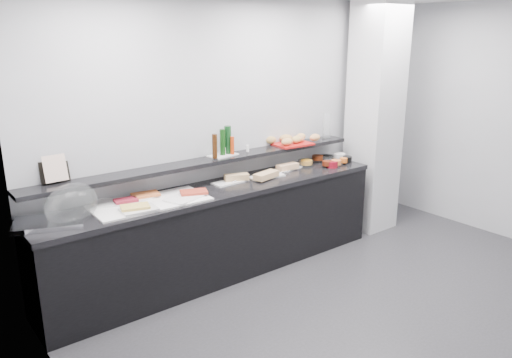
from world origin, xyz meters
TOP-DOWN VIEW (x-y plane):
  - ground at (0.00, 0.00)m, footprint 5.00×5.00m
  - back_wall at (0.00, 2.00)m, footprint 5.00×0.02m
  - column at (1.50, 1.65)m, footprint 0.50×0.50m
  - buffet_cabinet at (-0.70, 1.70)m, footprint 3.60×0.60m
  - counter_top at (-0.70, 1.70)m, footprint 3.62×0.62m
  - wall_shelf at (-0.70, 1.88)m, footprint 3.60×0.25m
  - cloche_base at (-2.30, 1.70)m, footprint 0.60×0.50m
  - cloche_dome at (-2.11, 1.71)m, footprint 0.56×0.48m
  - linen_runner at (-1.44, 1.68)m, footprint 1.03×0.52m
  - platter_meat_a at (-1.68, 1.84)m, footprint 0.40×0.35m
  - food_meat_a at (-1.62, 1.78)m, footprint 0.21×0.15m
  - platter_salmon at (-1.44, 1.83)m, footprint 0.32×0.25m
  - food_salmon at (-1.42, 1.83)m, footprint 0.26×0.19m
  - platter_cheese at (-1.61, 1.54)m, footprint 0.31×0.22m
  - food_cheese at (-1.63, 1.58)m, footprint 0.27×0.21m
  - platter_meat_b at (-1.16, 1.58)m, footprint 0.40×0.33m
  - food_meat_b at (-1.04, 1.62)m, footprint 0.28×0.24m
  - sandwich_plate_left at (-0.52, 1.78)m, footprint 0.37×0.18m
  - sandwich_food_left at (-0.45, 1.77)m, footprint 0.26×0.18m
  - tongs_left at (-0.45, 1.73)m, footprint 0.16×0.03m
  - sandwich_plate_mid at (-0.11, 1.71)m, footprint 0.39×0.20m
  - sandwich_food_mid at (-0.17, 1.64)m, footprint 0.31×0.18m
  - tongs_mid at (-0.24, 1.59)m, footprint 0.16×0.04m
  - sandwich_plate_right at (0.25, 1.81)m, footprint 0.41×0.23m
  - sandwich_food_right at (0.23, 1.76)m, footprint 0.26×0.10m
  - tongs_right at (0.11, 1.70)m, footprint 0.16×0.03m
  - bowl_glass_fruit at (0.52, 1.79)m, footprint 0.18×0.18m
  - fill_glass_fruit at (0.52, 1.77)m, footprint 0.15×0.15m
  - bowl_black_jam at (0.87, 1.79)m, footprint 0.16×0.16m
  - fill_black_jam at (0.77, 1.85)m, footprint 0.15×0.15m
  - bowl_glass_cream at (0.87, 1.80)m, footprint 0.19×0.19m
  - fill_glass_cream at (1.05, 1.77)m, footprint 0.15×0.15m
  - bowl_red_jam at (0.71, 1.57)m, footprint 0.14×0.14m
  - fill_red_jam at (0.67, 1.60)m, footprint 0.13×0.13m
  - bowl_glass_salmon at (0.74, 1.61)m, footprint 0.17×0.17m
  - fill_glass_salmon at (0.78, 1.57)m, footprint 0.15×0.15m
  - bowl_black_fruit at (1.02, 1.62)m, footprint 0.12×0.12m
  - fill_black_fruit at (0.92, 1.58)m, footprint 0.11×0.11m
  - framed_print at (-2.13, 2.00)m, footprint 0.24×0.08m
  - print_art at (-2.14, 1.94)m, footprint 0.19×0.06m
  - condiment_tray at (-0.51, 1.91)m, footprint 0.32×0.22m
  - bottle_green_a at (-0.52, 1.90)m, footprint 0.06×0.06m
  - bottle_brown at (-0.66, 1.83)m, footprint 0.06×0.06m
  - bottle_green_b at (-0.44, 1.93)m, footprint 0.07×0.07m
  - bottle_hot at (-0.43, 1.87)m, footprint 0.04×0.04m
  - shaker_salt at (-0.50, 1.91)m, footprint 0.04×0.04m
  - shaker_pepper at (-0.24, 1.86)m, footprint 0.03×0.03m
  - bread_tray at (0.38, 1.86)m, footprint 0.43×0.32m
  - bread_roll_nw at (0.17, 1.98)m, footprint 0.14×0.11m
  - bread_roll_n at (0.37, 1.96)m, footprint 0.17×0.13m
  - bread_roll_ne at (0.55, 1.91)m, footprint 0.13×0.08m
  - bread_roll_sw at (0.25, 1.81)m, footprint 0.16×0.11m
  - bread_roll_s at (0.41, 1.84)m, footprint 0.18×0.14m
  - bread_roll_se at (0.65, 1.79)m, footprint 0.16×0.12m
  - bread_roll_mide at (0.46, 1.85)m, footprint 0.15×0.11m
  - carafe at (0.91, 1.87)m, footprint 0.11×0.11m

SIDE VIEW (x-z plane):
  - ground at x=0.00m, z-range 0.00..0.00m
  - buffet_cabinet at x=-0.70m, z-range 0.00..0.85m
  - counter_top at x=-0.70m, z-range 0.85..0.90m
  - linen_runner at x=-1.44m, z-range 0.90..0.91m
  - sandwich_plate_left at x=-0.52m, z-range 0.90..0.91m
  - sandwich_plate_mid at x=-0.11m, z-range 0.90..0.91m
  - sandwich_plate_right at x=0.25m, z-range 0.90..0.91m
  - tongs_left at x=-0.45m, z-range 0.91..0.92m
  - tongs_mid at x=-0.24m, z-range 0.91..0.92m
  - tongs_right at x=0.11m, z-range 0.91..0.92m
  - cloche_base at x=-2.30m, z-range 0.90..0.94m
  - platter_meat_a at x=-1.68m, z-range 0.92..0.93m
  - platter_salmon at x=-1.44m, z-range 0.92..0.93m
  - platter_cheese at x=-1.61m, z-range 0.92..0.93m
  - platter_meat_b at x=-1.16m, z-range 0.92..0.93m
  - bowl_glass_fruit at x=0.52m, z-range 0.90..0.97m
  - bowl_black_jam at x=0.87m, z-range 0.90..0.97m
  - bowl_glass_cream at x=0.87m, z-range 0.90..0.97m
  - bowl_red_jam at x=0.71m, z-range 0.90..0.97m
  - bowl_glass_salmon at x=0.74m, z-range 0.90..0.97m
  - bowl_black_fruit at x=1.02m, z-range 0.90..0.97m
  - food_meat_a at x=-1.62m, z-range 0.93..0.95m
  - food_salmon at x=-1.42m, z-range 0.93..0.95m
  - food_cheese at x=-1.63m, z-range 0.93..0.95m
  - food_meat_b at x=-1.04m, z-range 0.93..0.95m
  - sandwich_food_left at x=-0.45m, z-range 0.91..0.97m
  - sandwich_food_mid at x=-0.17m, z-range 0.91..0.97m
  - sandwich_food_right at x=0.23m, z-range 0.91..0.97m
  - fill_glass_fruit at x=0.52m, z-range 0.92..0.97m
  - fill_black_jam at x=0.77m, z-range 0.92..0.97m
  - fill_glass_cream at x=1.05m, z-range 0.92..0.97m
  - fill_red_jam at x=0.67m, z-range 0.92..0.97m
  - fill_glass_salmon at x=0.78m, z-range 0.92..0.97m
  - fill_black_fruit at x=0.92m, z-range 0.92..0.97m
  - cloche_dome at x=-2.11m, z-range 0.86..1.20m
  - wall_shelf at x=-0.70m, z-range 1.11..1.15m
  - condiment_tray at x=-0.51m, z-range 1.15..1.16m
  - bread_tray at x=0.38m, z-range 1.15..1.17m
  - shaker_salt at x=-0.50m, z-range 1.16..1.23m
  - shaker_pepper at x=-0.24m, z-range 1.16..1.23m
  - bread_roll_nw at x=0.17m, z-range 1.17..1.25m
  - bread_roll_n at x=0.37m, z-range 1.17..1.25m
  - bread_roll_ne at x=0.55m, z-range 1.17..1.25m
  - bread_roll_sw at x=0.25m, z-range 1.17..1.25m
  - bread_roll_s at x=0.41m, z-range 1.17..1.25m
  - bread_roll_se at x=0.65m, z-range 1.17..1.25m
  - bread_roll_mide at x=0.46m, z-range 1.17..1.25m
  - bottle_hot at x=-0.43m, z-range 1.16..1.34m
  - framed_print at x=-2.13m, z-range 1.15..1.41m
  - print_art at x=-2.14m, z-range 1.17..1.39m
  - bottle_brown at x=-0.66m, z-range 1.16..1.40m
  - bottle_green_a at x=-0.52m, z-range 1.16..1.42m
  - carafe at x=0.91m, z-range 1.15..1.45m
  - bottle_green_b at x=-0.44m, z-range 1.16..1.44m
  - back_wall at x=0.00m, z-range 0.00..2.70m
  - column at x=1.50m, z-range 0.00..2.70m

